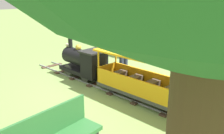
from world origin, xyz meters
The scene contains 5 objects.
ground_plane centered at (0.00, 0.00, 0.00)m, with size 60.00×60.00×0.00m, color #75934C.
track centered at (0.00, -0.27, 0.02)m, with size 0.69×6.40×0.04m.
locomotive centered at (0.00, 0.95, 0.49)m, with size 0.65×1.45×1.05m.
passenger_car centered at (0.00, -1.17, 0.42)m, with size 0.75×2.70×0.97m.
conductor_person centered at (0.92, 0.37, 0.96)m, with size 0.30×0.30×1.62m.
Camera 1 is at (-3.85, -3.76, 2.23)m, focal length 38.00 mm.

